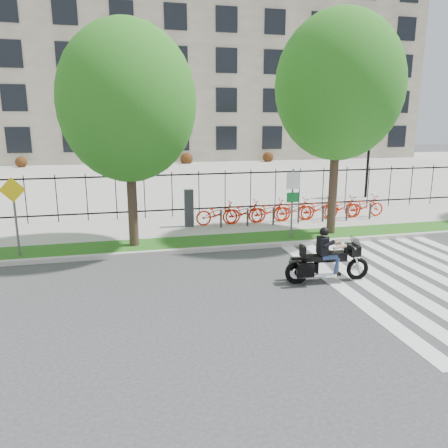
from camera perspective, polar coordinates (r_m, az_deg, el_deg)
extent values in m
plane|color=#323234|center=(11.20, 5.20, -9.37)|extent=(120.00, 120.00, 0.00)
cube|color=#B9B5AE|center=(14.89, 0.22, -3.17)|extent=(60.00, 0.20, 0.15)
cube|color=#1E4F13|center=(15.69, -0.50, -2.31)|extent=(60.00, 1.50, 0.15)
cube|color=#9D9B93|center=(18.05, -2.26, -0.21)|extent=(60.00, 3.50, 0.15)
cube|color=#9D9B93|center=(35.20, -7.81, 6.32)|extent=(80.00, 34.00, 0.10)
cube|color=gray|center=(55.17, -10.34, 19.13)|extent=(60.00, 20.00, 20.00)
cylinder|color=black|center=(25.64, 18.27, 7.55)|extent=(0.14, 0.14, 4.00)
cylinder|color=black|center=(25.54, 18.59, 11.79)|extent=(0.06, 0.70, 0.70)
sphere|color=white|center=(25.36, 17.92, 12.06)|extent=(0.36, 0.36, 0.36)
sphere|color=white|center=(25.72, 19.28, 11.97)|extent=(0.36, 0.36, 0.36)
cylinder|color=#35241D|center=(14.93, -11.92, 3.59)|extent=(0.32, 0.32, 3.41)
ellipsoid|color=#166216|center=(14.74, -12.51, 15.26)|extent=(4.41, 4.41, 5.08)
cylinder|color=#35241D|center=(16.74, 14.10, 5.52)|extent=(0.32, 0.32, 3.98)
ellipsoid|color=#166216|center=(16.64, 14.78, 17.02)|extent=(4.53, 4.53, 5.21)
cube|color=#2D2D33|center=(17.51, -4.60, 2.09)|extent=(0.35, 0.25, 1.50)
imported|color=red|center=(17.78, -0.76, 1.43)|extent=(1.84, 0.64, 0.97)
cylinder|color=#2D2D33|center=(17.33, -0.40, 0.66)|extent=(0.08, 0.08, 0.70)
imported|color=red|center=(18.04, 2.65, 1.60)|extent=(1.84, 0.64, 0.97)
cylinder|color=#2D2D33|center=(17.60, 3.09, 0.85)|extent=(0.08, 0.08, 0.70)
imported|color=red|center=(18.37, 5.96, 1.75)|extent=(1.84, 0.64, 0.97)
cylinder|color=#2D2D33|center=(17.94, 6.47, 1.02)|extent=(0.08, 0.08, 0.70)
imported|color=red|center=(18.76, 9.13, 1.90)|extent=(1.84, 0.64, 0.97)
cylinder|color=#2D2D33|center=(18.33, 9.71, 1.18)|extent=(0.08, 0.08, 0.70)
imported|color=red|center=(19.20, 12.17, 2.03)|extent=(1.84, 0.64, 0.97)
cylinder|color=#2D2D33|center=(18.79, 12.80, 1.33)|extent=(0.08, 0.08, 0.70)
imported|color=red|center=(19.69, 15.07, 2.15)|extent=(1.84, 0.64, 0.97)
cylinder|color=#2D2D33|center=(19.29, 15.74, 1.47)|extent=(0.08, 0.08, 0.70)
imported|color=red|center=(20.23, 17.82, 2.26)|extent=(1.84, 0.64, 0.97)
cylinder|color=#2D2D33|center=(19.84, 18.53, 1.60)|extent=(0.08, 0.08, 0.70)
cylinder|color=#59595B|center=(15.81, 8.88, 2.59)|extent=(0.07, 0.07, 2.50)
cube|color=white|center=(15.64, 9.05, 5.62)|extent=(0.50, 0.03, 0.60)
cube|color=#0C6626|center=(15.73, 8.97, 3.46)|extent=(0.45, 0.03, 0.35)
cylinder|color=#59595B|center=(15.04, -25.56, 0.67)|extent=(0.07, 0.07, 2.40)
cube|color=yellow|center=(14.85, -25.94, 4.03)|extent=(0.78, 0.03, 0.78)
torus|color=black|center=(12.70, 17.03, -5.62)|extent=(0.64, 0.16, 0.63)
torus|color=black|center=(12.05, 9.50, -6.24)|extent=(0.68, 0.18, 0.67)
cube|color=black|center=(12.46, 16.44, -3.24)|extent=(0.31, 0.52, 0.28)
cube|color=#26262B|center=(12.43, 16.78, -2.29)|extent=(0.17, 0.47, 0.28)
cube|color=silver|center=(12.30, 13.19, -5.50)|extent=(0.57, 0.35, 0.37)
cube|color=black|center=(12.31, 14.46, -4.07)|extent=(0.53, 0.35, 0.24)
cube|color=black|center=(12.09, 11.85, -4.33)|extent=(0.67, 0.38, 0.13)
cube|color=black|center=(11.91, 10.24, -3.52)|extent=(0.11, 0.32, 0.31)
cube|color=black|center=(11.80, 10.60, -5.95)|extent=(0.47, 0.18, 0.37)
cube|color=black|center=(12.29, 9.73, -5.12)|extent=(0.47, 0.18, 0.37)
cube|color=black|center=(12.07, 12.74, -2.78)|extent=(0.25, 0.38, 0.48)
sphere|color=tan|center=(11.99, 12.95, -1.17)|extent=(0.21, 0.21, 0.21)
sphere|color=black|center=(11.98, 12.96, -1.00)|extent=(0.25, 0.25, 0.25)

